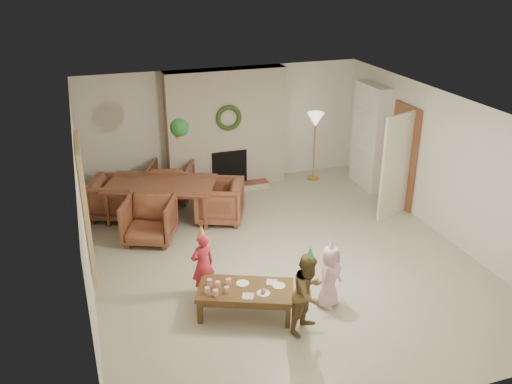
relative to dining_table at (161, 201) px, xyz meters
name	(u,v)px	position (x,y,z in m)	size (l,w,h in m)	color
floor	(281,257)	(1.62, -2.07, -0.35)	(7.00, 7.00, 0.00)	#B7B29E
ceiling	(284,110)	(1.62, -2.07, 2.15)	(7.00, 7.00, 0.00)	white
wall_back	(224,126)	(1.62, 1.43, 0.90)	(7.00, 7.00, 0.00)	silver
wall_front	(405,316)	(1.62, -5.57, 0.90)	(7.00, 7.00, 0.00)	silver
wall_left	(83,214)	(-1.38, -2.07, 0.90)	(7.00, 7.00, 0.00)	silver
wall_right	(445,166)	(4.62, -2.07, 0.90)	(7.00, 7.00, 0.00)	silver
fireplace_mass	(226,129)	(1.62, 1.23, 0.90)	(2.50, 0.40, 2.50)	#521815
fireplace_hearth	(232,187)	(1.62, 0.88, -0.29)	(1.60, 0.30, 0.12)	maroon
fireplace_firebox	(229,168)	(1.62, 1.05, 0.10)	(0.75, 0.12, 0.75)	black
fireplace_wreath	(229,118)	(1.62, 1.00, 1.20)	(0.54, 0.54, 0.10)	#244018
floor_lamp_base	(313,178)	(3.52, 0.93, -0.34)	(0.28, 0.28, 0.03)	gold
floor_lamp_post	(314,149)	(3.52, 0.93, 0.35)	(0.03, 0.03, 1.36)	gold
floor_lamp_shade	(316,120)	(3.52, 0.93, 1.01)	(0.36, 0.36, 0.30)	beige
bookshelf_carcass	(370,137)	(4.46, 0.23, 0.75)	(0.30, 1.00, 2.20)	white
bookshelf_shelf_a	(366,166)	(4.44, 0.23, 0.10)	(0.30, 0.92, 0.03)	white
bookshelf_shelf_b	(368,148)	(4.44, 0.23, 0.50)	(0.30, 0.92, 0.03)	white
bookshelf_shelf_c	(369,130)	(4.44, 0.23, 0.90)	(0.30, 0.92, 0.03)	white
bookshelf_shelf_d	(371,111)	(4.44, 0.23, 1.30)	(0.30, 0.92, 0.03)	white
books_row_lower	(370,162)	(4.42, 0.08, 0.24)	(0.20, 0.40, 0.24)	maroon
books_row_mid	(366,141)	(4.42, 0.28, 0.64)	(0.20, 0.44, 0.24)	navy
books_row_upper	(371,125)	(4.42, 0.13, 1.03)	(0.20, 0.36, 0.22)	#C7812A
door_frame	(403,157)	(4.58, -0.87, 0.67)	(0.05, 0.86, 2.04)	brown
door_leaf	(396,166)	(4.20, -1.25, 0.65)	(0.05, 0.80, 2.00)	beige
curtain_panel	(86,208)	(-1.34, -1.87, 0.90)	(0.06, 1.20, 2.00)	beige
dining_table	(161,201)	(0.00, 0.00, 0.00)	(2.00, 1.12, 0.70)	brown
dining_chair_near	(149,220)	(-0.34, -0.81, 0.04)	(0.83, 0.86, 0.78)	brown
dining_chair_far	(171,181)	(0.34, 0.81, 0.04)	(0.83, 0.86, 0.78)	brown
dining_chair_left	(115,198)	(-0.81, 0.34, 0.04)	(0.83, 0.86, 0.78)	brown
dining_chair_right	(219,201)	(1.02, -0.42, 0.04)	(0.83, 0.86, 0.78)	brown
hanging_plant_cord	(179,114)	(0.32, -0.57, 1.80)	(0.01, 0.01, 0.70)	tan
hanging_plant_pot	(180,134)	(0.32, -0.57, 1.45)	(0.16, 0.16, 0.12)	#9E5633
hanging_plant_foliage	(179,128)	(0.32, -0.57, 1.57)	(0.32, 0.32, 0.32)	#17461D
coffee_table_top	(246,290)	(0.61, -3.36, 0.02)	(1.31, 0.65, 0.06)	#51391B
coffee_table_apron	(246,295)	(0.61, -3.36, -0.05)	(1.21, 0.55, 0.08)	#51391B
coffee_leg_fl	(200,312)	(-0.04, -3.38, -0.18)	(0.07, 0.07, 0.34)	#51391B
coffee_leg_fr	(288,316)	(1.05, -3.84, -0.18)	(0.07, 0.07, 0.34)	#51391B
coffee_leg_bl	(206,290)	(0.16, -2.89, -0.18)	(0.07, 0.07, 0.34)	#51391B
coffee_leg_br	(289,294)	(1.26, -3.35, -0.18)	(0.07, 0.07, 0.34)	#51391B
cup_a	(207,290)	(0.08, -3.31, 0.10)	(0.07, 0.07, 0.09)	white
cup_b	(210,282)	(0.16, -3.12, 0.10)	(0.07, 0.07, 0.09)	white
cup_c	(216,293)	(0.18, -3.40, 0.10)	(0.07, 0.07, 0.09)	white
cup_d	(218,284)	(0.25, -3.22, 0.10)	(0.07, 0.07, 0.09)	white
cup_e	(227,290)	(0.34, -3.38, 0.10)	(0.07, 0.07, 0.09)	white
cup_f	(229,282)	(0.42, -3.20, 0.10)	(0.07, 0.07, 0.09)	white
plate_a	(243,283)	(0.61, -3.23, 0.05)	(0.18, 0.18, 0.01)	white
plate_b	(263,293)	(0.80, -3.55, 0.05)	(0.18, 0.18, 0.01)	white
plate_c	(279,286)	(1.06, -3.45, 0.05)	(0.18, 0.18, 0.01)	white
food_scoop	(263,291)	(0.80, -3.55, 0.09)	(0.07, 0.07, 0.07)	tan
napkin_left	(248,296)	(0.58, -3.55, 0.05)	(0.15, 0.15, 0.01)	#D69DB0
napkin_right	(272,282)	(1.00, -3.33, 0.05)	(0.15, 0.15, 0.01)	#D69DB0
child_red	(203,265)	(0.16, -2.74, 0.15)	(0.37, 0.24, 1.01)	red
party_hat_red	(201,231)	(0.16, -2.74, 0.70)	(0.14, 0.14, 0.19)	gold
child_plaid	(308,293)	(1.28, -3.95, 0.21)	(0.55, 0.43, 1.13)	brown
party_hat_plaid	(310,252)	(1.28, -3.95, 0.82)	(0.13, 0.13, 0.18)	#53C363
child_pink	(330,276)	(1.79, -3.54, 0.12)	(0.46, 0.30, 0.94)	#F3C2D4
party_hat_pink	(332,245)	(1.79, -3.54, 0.62)	(0.12, 0.12, 0.17)	silver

